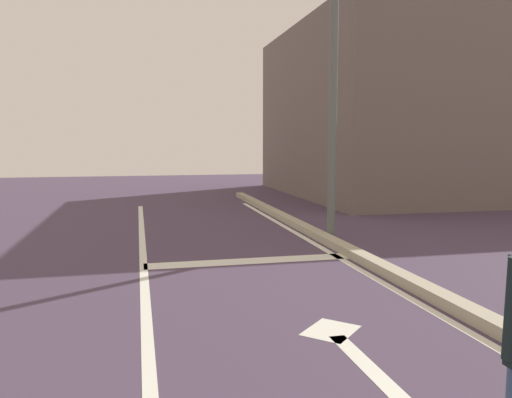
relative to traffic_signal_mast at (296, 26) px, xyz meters
The scene contains 8 objects.
lane_line_center 6.33m from the traffic_signal_mast, 125.51° to the right, with size 0.12×20.00×0.01m, color silver.
lane_line_curbside 5.66m from the traffic_signal_mast, 86.28° to the right, with size 0.12×20.00×0.01m, color silver.
stop_bar 4.44m from the traffic_signal_mast, 129.19° to the right, with size 3.27×0.40×0.01m, color silver.
lane_arrow_stem 6.85m from the traffic_signal_mast, 100.98° to the right, with size 0.16×1.40×0.01m, color silver.
lane_arrow_head 6.19m from the traffic_signal_mast, 102.94° to the right, with size 0.56×0.44×0.01m, color silver.
curb_strip 5.63m from the traffic_signal_mast, 82.73° to the right, with size 0.24×24.00×0.14m, color #A6A289.
traffic_signal_mast is the anchor object (origin of this frame).
building_block 11.75m from the traffic_signal_mast, 40.27° to the left, with size 13.04×9.52×5.85m, color #6B615B.
Camera 1 is at (0.11, 0.76, 1.88)m, focal length 35.77 mm.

